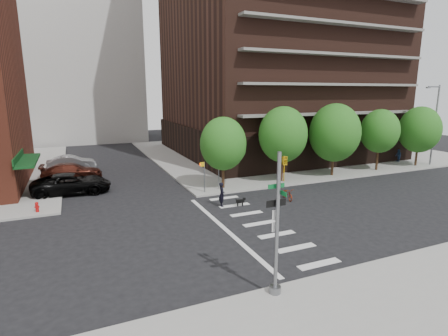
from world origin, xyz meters
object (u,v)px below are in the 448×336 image
(traffic_signal, at_px, (277,236))
(fire_hydrant, at_px, (37,206))
(scooter, at_px, (287,194))
(dog_walker, at_px, (222,194))
(pedestrian_far, at_px, (398,156))
(parked_car_black, at_px, (72,184))
(parked_car_maroon, at_px, (72,171))
(parked_car_silver, at_px, (72,163))

(traffic_signal, distance_m, fire_hydrant, 18.42)
(scooter, bearing_deg, dog_walker, -175.97)
(fire_hydrant, relative_size, pedestrian_far, 0.48)
(scooter, relative_size, pedestrian_far, 1.16)
(parked_car_black, height_order, parked_car_maroon, parked_car_black)
(parked_car_maroon, xyz_separation_m, parked_car_silver, (-0.00, 4.48, 0.01))
(scooter, bearing_deg, parked_car_black, 160.50)
(parked_car_silver, bearing_deg, parked_car_black, 178.83)
(fire_hydrant, xyz_separation_m, parked_car_silver, (2.30, 14.31, 0.27))
(traffic_signal, height_order, dog_walker, traffic_signal)
(parked_car_maroon, xyz_separation_m, scooter, (15.72, -13.89, -0.35))
(parked_car_maroon, relative_size, pedestrian_far, 3.67)
(traffic_signal, height_order, fire_hydrant, traffic_signal)
(scooter, distance_m, dog_walker, 5.52)
(traffic_signal, height_order, parked_car_black, traffic_signal)
(fire_hydrant, xyz_separation_m, dog_walker, (12.55, -3.59, 0.38))
(parked_car_maroon, height_order, dog_walker, dog_walker)
(parked_car_maroon, bearing_deg, parked_car_silver, 2.83)
(traffic_signal, height_order, scooter, traffic_signal)
(fire_hydrant, height_order, parked_car_maroon, parked_car_maroon)
(parked_car_maroon, bearing_deg, dog_walker, -139.86)
(scooter, bearing_deg, fire_hydrant, 176.31)
(dog_walker, bearing_deg, scooter, -84.36)
(fire_hydrant, bearing_deg, parked_car_maroon, 76.80)
(traffic_signal, distance_m, parked_car_maroon, 26.35)
(pedestrian_far, bearing_deg, scooter, -49.35)
(fire_hydrant, bearing_deg, dog_walker, -15.95)
(parked_car_black, distance_m, pedestrian_far, 36.16)
(parked_car_maroon, xyz_separation_m, dog_walker, (10.25, -13.42, 0.12))
(parked_car_black, distance_m, parked_car_maroon, 5.35)
(fire_hydrant, distance_m, scooter, 18.48)
(traffic_signal, relative_size, scooter, 3.41)
(pedestrian_far, bearing_deg, fire_hydrant, -64.01)
(dog_walker, bearing_deg, parked_car_silver, 40.44)
(dog_walker, bearing_deg, traffic_signal, 178.47)
(parked_car_maroon, height_order, parked_car_silver, parked_car_silver)
(parked_car_silver, bearing_deg, scooter, -140.60)
(fire_hydrant, height_order, parked_car_black, parked_car_black)
(parked_car_black, bearing_deg, parked_car_maroon, 3.63)
(parked_car_maroon, bearing_deg, traffic_signal, -160.14)
(fire_hydrant, bearing_deg, pedestrian_far, 4.51)
(dog_walker, bearing_deg, parked_car_black, 62.44)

